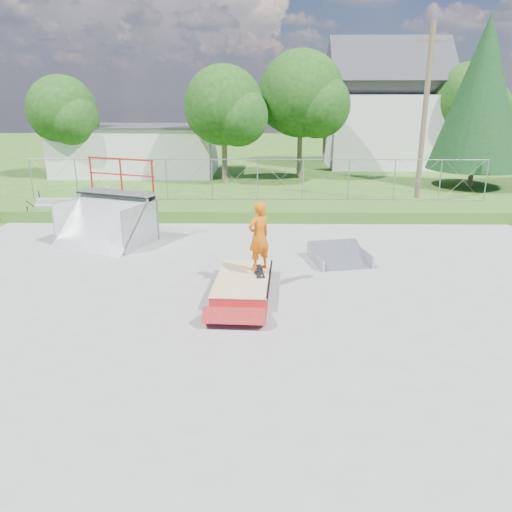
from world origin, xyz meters
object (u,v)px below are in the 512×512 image
at_px(grind_box, 243,285).
at_px(quarter_pipe, 102,204).
at_px(skater, 259,239).
at_px(flat_bank_ramp, 340,256).

distance_m(grind_box, quarter_pipe, 6.68).
bearing_deg(skater, grind_box, -2.33).
xyz_separation_m(grind_box, flat_bank_ramp, (2.86, 2.44, 0.03)).
xyz_separation_m(grind_box, quarter_pipe, (-4.92, 4.34, 1.20)).
bearing_deg(flat_bank_ramp, quarter_pipe, 154.98).
height_order(quarter_pipe, skater, quarter_pipe).
distance_m(grind_box, flat_bank_ramp, 3.76).
bearing_deg(grind_box, quarter_pipe, 141.68).
height_order(grind_box, skater, skater).
distance_m(quarter_pipe, flat_bank_ramp, 8.10).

